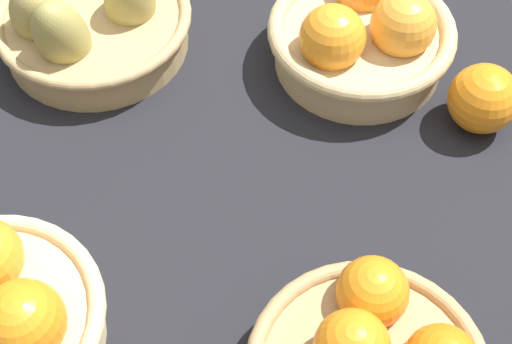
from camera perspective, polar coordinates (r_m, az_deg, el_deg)
The scene contains 4 objects.
market_tray at distance 90.56cm, azimuth -2.33°, elevation -1.83°, with size 84.00×72.00×3.00cm, color black.
basket_far_right_pears at distance 103.10cm, azimuth -11.98°, elevation 10.47°, with size 25.10×25.10×13.52cm.
basket_near_right at distance 99.61cm, azimuth 7.73°, elevation 9.95°, with size 23.45×23.45×11.87cm.
loose_orange_front_gap at distance 95.93cm, azimuth 16.21°, elevation 5.15°, with size 8.37×8.37×8.37cm, color orange.
Camera 1 is at (-50.15, -8.09, 76.47)cm, focal length 54.95 mm.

